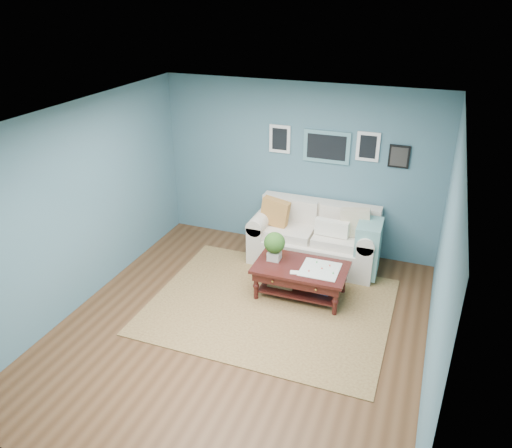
% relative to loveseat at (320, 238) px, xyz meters
% --- Properties ---
extents(room_shell, '(5.00, 5.02, 2.70)m').
position_rel_loveseat_xyz_m(room_shell, '(-0.51, -1.97, 0.94)').
color(room_shell, brown).
rests_on(room_shell, ground).
extents(area_rug, '(3.19, 2.55, 0.01)m').
position_rel_loveseat_xyz_m(area_rug, '(-0.33, -1.44, -0.41)').
color(area_rug, brown).
rests_on(area_rug, ground).
extents(loveseat, '(1.99, 0.91, 1.02)m').
position_rel_loveseat_xyz_m(loveseat, '(0.00, 0.00, 0.00)').
color(loveseat, beige).
rests_on(loveseat, ground).
extents(coffee_table, '(1.29, 0.76, 0.90)m').
position_rel_loveseat_xyz_m(coffee_table, '(-0.08, -1.03, -0.02)').
color(coffee_table, black).
rests_on(coffee_table, ground).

